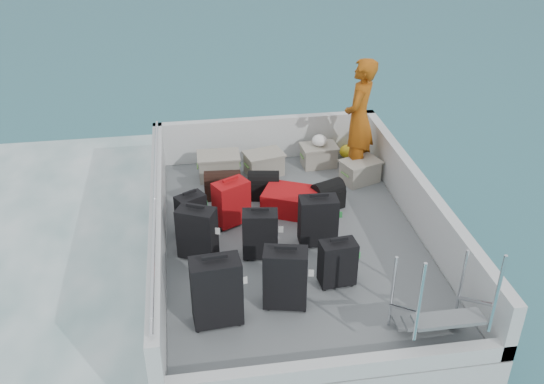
% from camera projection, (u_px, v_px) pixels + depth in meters
% --- Properties ---
extents(ground, '(160.00, 160.00, 0.00)m').
position_uv_depth(ground, '(292.00, 275.00, 8.31)').
color(ground, '#1C5264').
rests_on(ground, ground).
extents(ferry_hull, '(3.60, 5.00, 0.60)m').
position_uv_depth(ferry_hull, '(292.00, 258.00, 8.16)').
color(ferry_hull, silver).
rests_on(ferry_hull, ground).
extents(deck, '(3.30, 4.70, 0.02)m').
position_uv_depth(deck, '(293.00, 238.00, 8.01)').
color(deck, slate).
rests_on(deck, ferry_hull).
extents(deck_fittings, '(3.60, 5.00, 0.90)m').
position_uv_depth(deck_fittings, '(325.00, 225.00, 7.59)').
color(deck_fittings, silver).
rests_on(deck_fittings, deck).
extents(suitcase_0, '(0.55, 0.34, 0.81)m').
position_uv_depth(suitcase_0, '(217.00, 292.00, 6.40)').
color(suitcase_0, black).
rests_on(suitcase_0, deck).
extents(suitcase_1, '(0.53, 0.43, 0.69)m').
position_uv_depth(suitcase_1, '(197.00, 233.00, 7.47)').
color(suitcase_1, black).
rests_on(suitcase_1, deck).
extents(suitcase_2, '(0.44, 0.38, 0.54)m').
position_uv_depth(suitcase_2, '(191.00, 213.00, 8.02)').
color(suitcase_2, black).
rests_on(suitcase_2, deck).
extents(suitcase_3, '(0.53, 0.38, 0.73)m').
position_uv_depth(suitcase_3, '(285.00, 279.00, 6.66)').
color(suitcase_3, black).
rests_on(suitcase_3, deck).
extents(suitcase_4, '(0.47, 0.31, 0.64)m').
position_uv_depth(suitcase_4, '(260.00, 235.00, 7.49)').
color(suitcase_4, black).
rests_on(suitcase_4, deck).
extents(suitcase_5, '(0.53, 0.46, 0.64)m').
position_uv_depth(suitcase_5, '(231.00, 203.00, 8.16)').
color(suitcase_5, '#B00D11').
rests_on(suitcase_5, deck).
extents(suitcase_6, '(0.44, 0.28, 0.58)m').
position_uv_depth(suitcase_6, '(337.00, 263.00, 7.03)').
color(suitcase_6, black).
rests_on(suitcase_6, deck).
extents(suitcase_7, '(0.49, 0.29, 0.67)m').
position_uv_depth(suitcase_7, '(318.00, 221.00, 7.73)').
color(suitcase_7, black).
rests_on(suitcase_7, deck).
extents(suitcase_8, '(0.97, 0.84, 0.32)m').
position_uv_depth(suitcase_8, '(293.00, 201.00, 8.50)').
color(suitcase_8, '#B00D11').
rests_on(suitcase_8, deck).
extents(duffel_0, '(0.55, 0.33, 0.32)m').
position_uv_depth(duffel_0, '(223.00, 187.00, 8.87)').
color(duffel_0, black).
rests_on(duffel_0, deck).
extents(duffel_1, '(0.50, 0.37, 0.32)m').
position_uv_depth(duffel_1, '(264.00, 187.00, 8.86)').
color(duffel_1, black).
rests_on(duffel_1, deck).
extents(duffel_2, '(0.51, 0.44, 0.32)m').
position_uv_depth(duffel_2, '(328.00, 197.00, 8.61)').
color(duffel_2, black).
rests_on(duffel_2, deck).
extents(crate_0, '(0.62, 0.43, 0.37)m').
position_uv_depth(crate_0, '(219.00, 167.00, 9.36)').
color(crate_0, gray).
rests_on(crate_0, deck).
extents(crate_1, '(0.63, 0.50, 0.33)m').
position_uv_depth(crate_1, '(264.00, 164.00, 9.49)').
color(crate_1, gray).
rests_on(crate_1, deck).
extents(crate_2, '(0.55, 0.40, 0.32)m').
position_uv_depth(crate_2, '(319.00, 156.00, 9.74)').
color(crate_2, gray).
rests_on(crate_2, deck).
extents(crate_3, '(0.63, 0.53, 0.32)m').
position_uv_depth(crate_3, '(360.00, 172.00, 9.27)').
color(crate_3, gray).
rests_on(crate_3, deck).
extents(yellow_bag, '(0.28, 0.26, 0.22)m').
position_uv_depth(yellow_bag, '(348.00, 151.00, 10.01)').
color(yellow_bag, yellow).
rests_on(yellow_bag, deck).
extents(white_bag, '(0.24, 0.24, 0.18)m').
position_uv_depth(white_bag, '(319.00, 142.00, 9.62)').
color(white_bag, white).
rests_on(white_bag, crate_2).
extents(passenger, '(0.74, 0.82, 1.87)m').
position_uv_depth(passenger, '(359.00, 119.00, 9.11)').
color(passenger, orange).
rests_on(passenger, deck).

